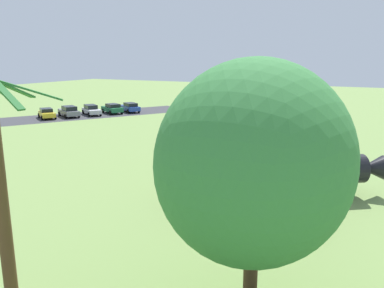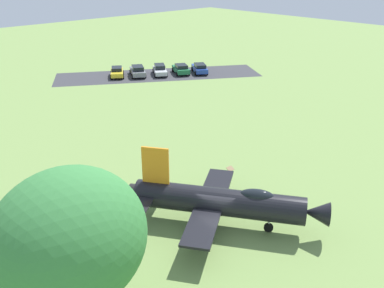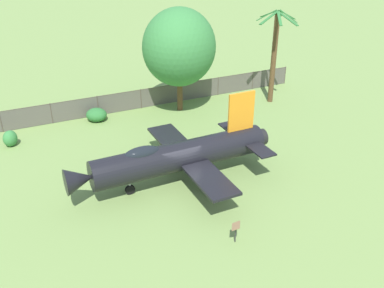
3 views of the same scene
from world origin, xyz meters
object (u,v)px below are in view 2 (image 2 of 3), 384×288
(display_jet, at_px, (224,202))
(parked_car_green, at_px, (181,69))
(parked_car_gray, at_px, (138,71))
(parked_car_silver, at_px, (160,70))
(info_plaque, at_px, (230,170))
(parked_car_blue, at_px, (200,68))
(shade_tree, at_px, (70,239))
(parked_car_yellow, at_px, (117,72))

(display_jet, distance_m, parked_car_green, 41.05)
(display_jet, bearing_deg, parked_car_green, 108.09)
(parked_car_green, xyz_separation_m, parked_car_gray, (-5.64, 3.45, 0.03))
(parked_car_green, relative_size, parked_car_gray, 0.90)
(display_jet, xyz_separation_m, parked_car_silver, (22.44, 34.31, -1.06))
(info_plaque, distance_m, parked_car_blue, 35.13)
(shade_tree, bearing_deg, info_plaque, 19.12)
(info_plaque, relative_size, parked_car_gray, 0.23)
(parked_car_green, bearing_deg, parked_car_yellow, 85.21)
(parked_car_silver, bearing_deg, parked_car_blue, 89.64)
(parked_car_blue, bearing_deg, parked_car_silver, 89.63)
(shade_tree, relative_size, parked_car_green, 1.87)
(display_jet, height_order, parked_car_silver, display_jet)
(display_jet, xyz_separation_m, parked_car_green, (25.10, 32.46, -1.05))
(parked_car_blue, bearing_deg, info_plaque, 173.07)
(shade_tree, relative_size, parked_car_silver, 1.76)
(parked_car_blue, xyz_separation_m, parked_car_gray, (-8.14, 5.00, 0.04))
(parked_car_green, bearing_deg, parked_car_gray, 86.37)
(parked_car_silver, relative_size, parked_car_gray, 0.95)
(info_plaque, distance_m, parked_car_yellow, 35.72)
(display_jet, height_order, parked_car_green, display_jet)
(display_jet, xyz_separation_m, parked_car_yellow, (16.93, 37.68, -1.09))
(info_plaque, bearing_deg, parked_car_blue, 50.00)
(info_plaque, relative_size, parked_car_silver, 0.24)
(display_jet, height_order, parked_car_yellow, display_jet)
(parked_car_silver, bearing_deg, info_plaque, 3.17)
(display_jet, xyz_separation_m, shade_tree, (-11.36, -1.67, 3.58))
(parked_car_gray, xyz_separation_m, parked_car_yellow, (-2.52, 1.77, -0.08))
(parked_car_silver, bearing_deg, display_jet, -0.11)
(display_jet, xyz_separation_m, parked_car_gray, (19.45, 35.91, -1.01))
(shade_tree, xyz_separation_m, parked_car_silver, (33.81, 35.98, -4.64))
(shade_tree, distance_m, parked_car_blue, 51.00)
(shade_tree, distance_m, parked_car_silver, 49.59)
(parked_car_silver, bearing_deg, parked_car_green, 88.18)
(shade_tree, height_order, parked_car_gray, shade_tree)
(parked_car_silver, distance_m, parked_car_gray, 3.39)
(display_jet, distance_m, parked_car_silver, 41.01)
(shade_tree, distance_m, info_plaque, 17.92)
(shade_tree, xyz_separation_m, parked_car_blue, (38.95, 32.59, -4.64))
(shade_tree, relative_size, parked_car_gray, 1.68)
(parked_car_green, relative_size, parked_car_yellow, 1.03)
(shade_tree, height_order, parked_car_green, shade_tree)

